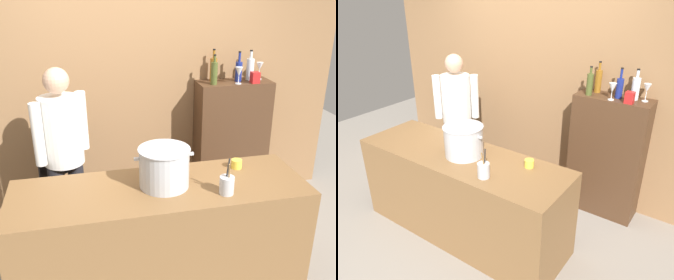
# 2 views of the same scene
# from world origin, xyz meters

# --- Properties ---
(ground_plane) EXTENTS (8.00, 8.00, 0.00)m
(ground_plane) POSITION_xyz_m (0.00, 0.00, 0.00)
(ground_plane) COLOR gray
(brick_back_panel) EXTENTS (4.40, 0.10, 3.00)m
(brick_back_panel) POSITION_xyz_m (0.00, 1.40, 1.50)
(brick_back_panel) COLOR olive
(brick_back_panel) RESTS_ON ground_plane
(prep_counter) EXTENTS (2.17, 0.70, 0.90)m
(prep_counter) POSITION_xyz_m (0.00, 0.00, 0.45)
(prep_counter) COLOR brown
(prep_counter) RESTS_ON ground_plane
(bar_cabinet) EXTENTS (0.76, 0.32, 1.34)m
(bar_cabinet) POSITION_xyz_m (1.02, 1.19, 0.67)
(bar_cabinet) COLOR #472D1C
(bar_cabinet) RESTS_ON ground_plane
(chef) EXTENTS (0.45, 0.42, 1.66)m
(chef) POSITION_xyz_m (-0.69, 0.72, 0.96)
(chef) COLOR black
(chef) RESTS_ON ground_plane
(stockpot_large) EXTENTS (0.43, 0.38, 0.29)m
(stockpot_large) POSITION_xyz_m (0.03, 0.02, 1.05)
(stockpot_large) COLOR #B7BABF
(stockpot_large) RESTS_ON prep_counter
(utensil_crock) EXTENTS (0.10, 0.10, 0.26)m
(utensil_crock) POSITION_xyz_m (0.43, -0.19, 0.97)
(utensil_crock) COLOR #B7BABF
(utensil_crock) RESTS_ON prep_counter
(butter_jar) EXTENTS (0.09, 0.09, 0.07)m
(butter_jar) POSITION_xyz_m (0.66, 0.17, 0.94)
(butter_jar) COLOR yellow
(butter_jar) RESTS_ON prep_counter
(wine_bottle_cobalt) EXTENTS (0.07, 0.07, 0.30)m
(wine_bottle_cobalt) POSITION_xyz_m (1.05, 1.19, 1.45)
(wine_bottle_cobalt) COLOR navy
(wine_bottle_cobalt) RESTS_ON bar_cabinet
(wine_bottle_olive) EXTENTS (0.07, 0.07, 0.29)m
(wine_bottle_olive) POSITION_xyz_m (0.77, 1.12, 1.46)
(wine_bottle_olive) COLOR #475123
(wine_bottle_olive) RESTS_ON bar_cabinet
(wine_bottle_clear) EXTENTS (0.08, 0.08, 0.30)m
(wine_bottle_clear) POSITION_xyz_m (1.20, 1.23, 1.46)
(wine_bottle_clear) COLOR silver
(wine_bottle_clear) RESTS_ON bar_cabinet
(wine_bottle_amber) EXTENTS (0.07, 0.07, 0.32)m
(wine_bottle_amber) POSITION_xyz_m (0.81, 1.26, 1.46)
(wine_bottle_amber) COLOR #8C5919
(wine_bottle_amber) RESTS_ON bar_cabinet
(wine_glass_tall) EXTENTS (0.07, 0.07, 0.17)m
(wine_glass_tall) POSITION_xyz_m (1.02, 1.09, 1.46)
(wine_glass_tall) COLOR silver
(wine_glass_tall) RESTS_ON bar_cabinet
(wine_glass_short) EXTENTS (0.07, 0.07, 0.17)m
(wine_glass_short) POSITION_xyz_m (1.30, 1.23, 1.47)
(wine_glass_short) COLOR silver
(wine_glass_short) RESTS_ON bar_cabinet
(spice_tin_red) EXTENTS (0.08, 0.08, 0.11)m
(spice_tin_red) POSITION_xyz_m (1.19, 1.09, 1.40)
(spice_tin_red) COLOR red
(spice_tin_red) RESTS_ON bar_cabinet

